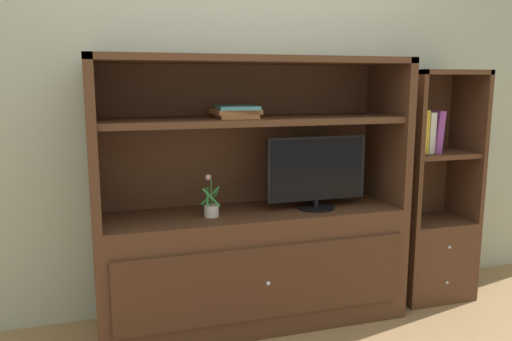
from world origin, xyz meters
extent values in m
cube|color=#ADB29E|center=(0.00, 0.75, 1.40)|extent=(6.00, 0.10, 2.80)
cube|color=#4C2D1C|center=(0.00, 0.40, 0.34)|extent=(1.81, 0.50, 0.69)
cube|color=#462A19|center=(0.00, 0.14, 0.34)|extent=(1.67, 0.02, 0.41)
sphere|color=silver|center=(0.00, 0.12, 0.34)|extent=(0.02, 0.02, 0.02)
cube|color=#4C2D1C|center=(-0.88, 0.40, 1.13)|extent=(0.05, 0.50, 0.89)
cube|color=#4C2D1C|center=(0.88, 0.40, 1.13)|extent=(0.05, 0.50, 0.89)
cube|color=#4C2D1C|center=(0.00, 0.64, 1.13)|extent=(1.81, 0.02, 0.89)
cube|color=#4C2D1C|center=(0.00, 0.40, 1.56)|extent=(1.81, 0.50, 0.04)
cube|color=#4C2D1C|center=(0.00, 0.40, 1.22)|extent=(1.71, 0.45, 0.04)
cylinder|color=black|center=(0.38, 0.34, 0.69)|extent=(0.22, 0.22, 0.01)
cylinder|color=black|center=(0.38, 0.34, 0.72)|extent=(0.03, 0.03, 0.04)
cube|color=black|center=(0.38, 0.34, 0.93)|extent=(0.62, 0.02, 0.38)
cube|color=black|center=(0.38, 0.33, 0.93)|extent=(0.58, 0.00, 0.34)
cylinder|color=beige|center=(-0.26, 0.35, 0.72)|extent=(0.08, 0.08, 0.07)
cylinder|color=#3D6B33|center=(-0.26, 0.35, 0.84)|extent=(0.01, 0.01, 0.17)
cube|color=#2D7A38|center=(-0.24, 0.35, 0.80)|extent=(0.02, 0.11, 0.08)
cube|color=#2D7A38|center=(-0.26, 0.37, 0.80)|extent=(0.11, 0.01, 0.10)
cube|color=#2D7A38|center=(-0.28, 0.36, 0.80)|extent=(0.03, 0.08, 0.09)
cube|color=#2D7A38|center=(-0.27, 0.33, 0.80)|extent=(0.10, 0.02, 0.11)
sphere|color=#DB9EC6|center=(-0.28, 0.35, 0.92)|extent=(0.03, 0.03, 0.03)
sphere|color=#DB9EC6|center=(-0.28, 0.36, 0.91)|extent=(0.03, 0.03, 0.03)
cube|color=#A56638|center=(-0.10, 0.40, 1.25)|extent=(0.23, 0.31, 0.02)
cube|color=#A56638|center=(-0.11, 0.39, 1.27)|extent=(0.26, 0.25, 0.03)
cube|color=teal|center=(-0.10, 0.40, 1.30)|extent=(0.25, 0.30, 0.02)
cube|color=#4C2D1C|center=(1.25, 0.40, 0.27)|extent=(0.50, 0.37, 0.53)
sphere|color=silver|center=(1.25, 0.21, 0.40)|extent=(0.02, 0.02, 0.02)
sphere|color=silver|center=(1.25, 0.21, 0.16)|extent=(0.02, 0.02, 0.02)
cube|color=#4C2D1C|center=(1.01, 0.40, 1.02)|extent=(0.03, 0.37, 0.98)
cube|color=#4C2D1C|center=(1.49, 0.40, 1.02)|extent=(0.03, 0.37, 0.98)
cube|color=#4C2D1C|center=(1.25, 0.58, 1.02)|extent=(0.50, 0.02, 0.98)
cube|color=#4C2D1C|center=(1.25, 0.40, 0.97)|extent=(0.44, 0.33, 0.03)
cube|color=#4C2D1C|center=(1.25, 0.40, 1.50)|extent=(0.50, 0.37, 0.03)
cube|color=gold|center=(1.08, 0.40, 1.10)|extent=(0.04, 0.17, 0.22)
cube|color=gold|center=(1.12, 0.40, 1.12)|extent=(0.03, 0.14, 0.28)
cube|color=silver|center=(1.16, 0.40, 1.12)|extent=(0.04, 0.15, 0.26)
cube|color=purple|center=(1.21, 0.40, 1.12)|extent=(0.06, 0.17, 0.27)
camera|label=1|loc=(-0.85, -2.36, 1.44)|focal=35.46mm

